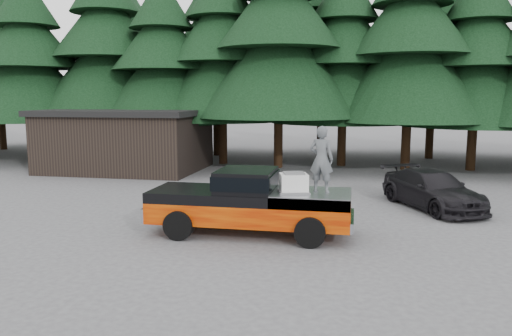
% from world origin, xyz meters
% --- Properties ---
extents(ground, '(120.00, 120.00, 0.00)m').
position_xyz_m(ground, '(0.00, 0.00, 0.00)').
color(ground, '#454547').
rests_on(ground, ground).
extents(pickup_truck, '(6.00, 2.04, 1.33)m').
position_xyz_m(pickup_truck, '(0.29, 0.63, 0.67)').
color(pickup_truck, '#C75406').
rests_on(pickup_truck, ground).
extents(truck_cab, '(1.66, 1.90, 0.59)m').
position_xyz_m(truck_cab, '(0.19, 0.63, 1.62)').
color(truck_cab, black).
rests_on(truck_cab, pickup_truck).
extents(air_compressor, '(0.89, 0.80, 0.52)m').
position_xyz_m(air_compressor, '(1.60, 0.41, 1.59)').
color(air_compressor, silver).
rests_on(air_compressor, pickup_truck).
extents(man_on_bed, '(0.76, 0.58, 1.88)m').
position_xyz_m(man_on_bed, '(2.34, 0.68, 2.27)').
color(man_on_bed, '#4E5255').
rests_on(man_on_bed, pickup_truck).
extents(parked_car, '(3.82, 5.06, 1.37)m').
position_xyz_m(parked_car, '(6.05, 5.29, 0.68)').
color(parked_car, black).
rests_on(parked_car, ground).
extents(utility_building, '(8.40, 6.40, 3.30)m').
position_xyz_m(utility_building, '(-9.00, 12.00, 1.67)').
color(utility_building, black).
rests_on(utility_building, ground).
extents(treeline, '(60.15, 16.05, 17.50)m').
position_xyz_m(treeline, '(0.42, 17.20, 7.72)').
color(treeline, black).
rests_on(treeline, ground).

